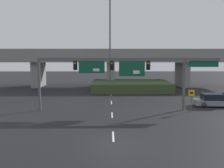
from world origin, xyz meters
The scene contains 8 objects.
ground_plane centered at (0.00, 0.00, 0.00)m, with size 160.00×160.00×0.00m, color black.
lane_markings centered at (0.00, 14.89, 0.00)m, with size 0.14×29.64×0.01m.
signal_gantry centered at (1.27, 10.40, 4.58)m, with size 19.06×0.44×5.54m.
speed_limit_sign centered at (8.14, 9.44, 1.52)m, with size 0.60×0.11×2.32m.
highway_light_pole_near centered at (-0.13, 24.56, 7.91)m, with size 0.70×0.36×15.05m.
overpass_bridge centered at (0.00, 32.04, 4.83)m, with size 47.62×7.01×6.96m.
grass_embankment centered at (3.28, 26.14, 0.75)m, with size 12.68×8.83×1.50m.
parked_sedan_near_right centered at (11.58, 12.42, 0.67)m, with size 4.34×2.16×1.45m.
Camera 1 is at (-0.29, -16.96, 5.75)m, focal length 42.00 mm.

